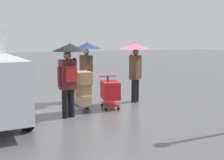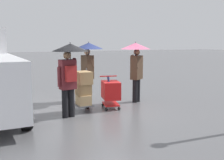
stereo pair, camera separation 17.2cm
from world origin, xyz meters
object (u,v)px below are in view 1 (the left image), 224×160
(hand_dolly_boxes, at_px, (83,88))
(pedestrian_black_side, at_px, (135,58))
(shopping_cart_vendor, at_px, (110,91))
(pedestrian_pink_side, at_px, (69,63))
(pedestrian_white_side, at_px, (87,58))

(hand_dolly_boxes, distance_m, pedestrian_black_side, 2.35)
(shopping_cart_vendor, distance_m, pedestrian_black_side, 1.62)
(hand_dolly_boxes, bearing_deg, pedestrian_pink_side, 38.25)
(shopping_cart_vendor, xyz_separation_m, pedestrian_pink_side, (1.49, 0.48, 1.00))
(pedestrian_black_side, xyz_separation_m, pedestrian_white_side, (1.48, -0.84, 0.00))
(shopping_cart_vendor, xyz_separation_m, hand_dolly_boxes, (0.95, 0.06, 0.16))
(hand_dolly_boxes, relative_size, pedestrian_white_side, 0.61)
(hand_dolly_boxes, xyz_separation_m, pedestrian_black_side, (-2.12, -0.53, 0.85))
(shopping_cart_vendor, bearing_deg, pedestrian_white_side, -76.94)
(hand_dolly_boxes, xyz_separation_m, pedestrian_pink_side, (0.54, 0.42, 0.84))
(shopping_cart_vendor, height_order, pedestrian_black_side, pedestrian_black_side)
(hand_dolly_boxes, height_order, pedestrian_pink_side, pedestrian_pink_side)
(pedestrian_white_side, bearing_deg, pedestrian_black_side, 150.31)
(shopping_cart_vendor, distance_m, pedestrian_pink_side, 1.86)
(shopping_cart_vendor, bearing_deg, pedestrian_pink_side, 18.02)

